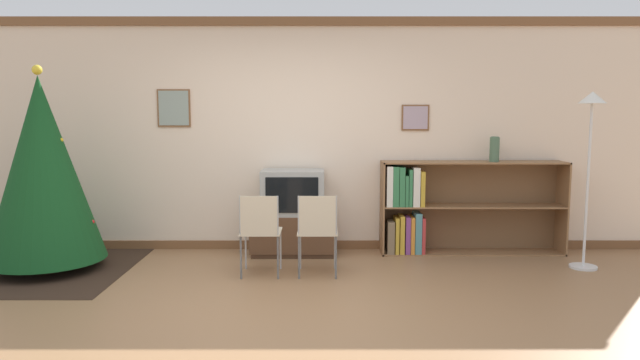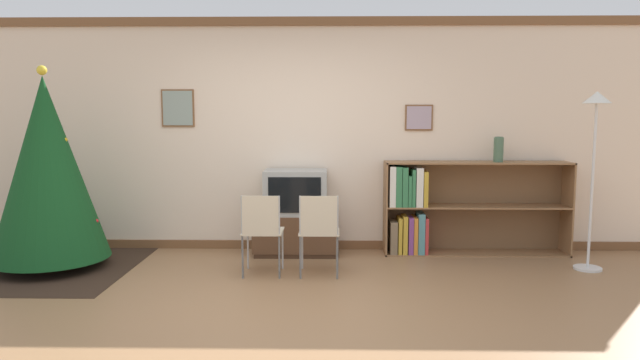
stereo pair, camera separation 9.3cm
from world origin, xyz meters
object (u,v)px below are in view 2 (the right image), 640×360
television (296,192)px  folding_chair_right (319,229)px  tv_console (296,234)px  bookshelf (442,209)px  christmas_tree (47,169)px  folding_chair_left (262,229)px  vase (499,149)px  standing_lamp (595,134)px

television → folding_chair_right: television is taller
tv_console → bookshelf: bookshelf is taller
christmas_tree → folding_chair_left: bearing=-6.3°
folding_chair_right → vase: bearing=25.1°
christmas_tree → tv_console: bearing=14.3°
christmas_tree → tv_console: 2.71m
bookshelf → standing_lamp: standing_lamp is taller
television → folding_chair_right: (0.28, -0.89, -0.25)m
folding_chair_right → bookshelf: bearing=34.7°
tv_console → folding_chair_right: (0.28, -0.89, 0.24)m
christmas_tree → bookshelf: christmas_tree is taller
standing_lamp → christmas_tree: bearing=-179.5°
folding_chair_right → vase: 2.33m
folding_chair_left → bookshelf: bookshelf is taller
television → bookshelf: size_ratio=0.34×
christmas_tree → television: 2.61m
tv_console → folding_chair_left: size_ratio=1.17×
standing_lamp → bookshelf: bearing=154.7°
television → christmas_tree: bearing=-165.7°
television → bookshelf: 1.68m
television → standing_lamp: (3.06, -0.59, 0.68)m
television → folding_chair_right: size_ratio=0.86×
christmas_tree → folding_chair_right: 2.86m
television → bookshelf: bookshelf is taller
christmas_tree → television: christmas_tree is taller
christmas_tree → vase: (4.80, 0.69, 0.16)m
television → folding_chair_left: 0.96m
tv_console → vase: (2.29, 0.05, 0.97)m
vase → standing_lamp: standing_lamp is taller
folding_chair_left → folding_chair_right: size_ratio=1.00×
folding_chair_left → bookshelf: bearing=26.2°
tv_console → television: size_ratio=1.36×
bookshelf → christmas_tree: bearing=-170.3°
folding_chair_left → folding_chair_right: same height
folding_chair_right → television: bearing=107.7°
tv_console → bookshelf: bearing=2.4°
television → folding_chair_left: bearing=-107.7°
standing_lamp → folding_chair_right: bearing=-173.8°
tv_console → folding_chair_left: 0.96m
tv_console → television: 0.48m
christmas_tree → standing_lamp: bearing=0.5°
christmas_tree → folding_chair_right: bearing=-5.1°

